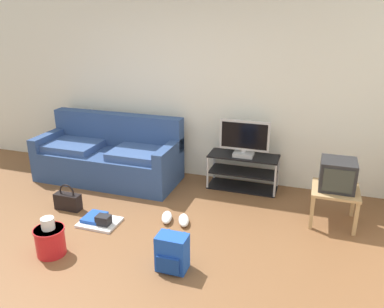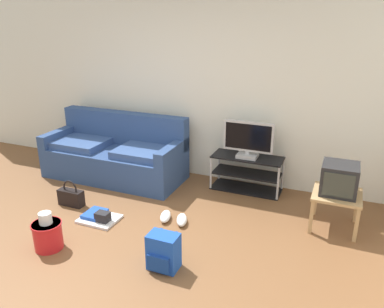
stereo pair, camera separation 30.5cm
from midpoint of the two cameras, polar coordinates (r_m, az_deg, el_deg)
name	(u,v)px [view 2 (the right image)]	position (r m, az deg, el deg)	size (l,w,h in m)	color
ground_plane	(106,262)	(4.00, -10.56, -15.60)	(9.00, 9.80, 0.02)	brown
wall_back	(198,86)	(5.54, 2.47, 10.18)	(9.00, 0.10, 2.70)	silver
couch	(116,155)	(5.76, -9.83, -0.13)	(2.06, 0.86, 0.93)	navy
tv_stand	(247,173)	(5.34, 9.83, -2.88)	(0.96, 0.39, 0.49)	black
flat_tv	(248,140)	(5.15, 10.09, 2.05)	(0.68, 0.22, 0.50)	#B2B2B7
side_table	(336,199)	(4.65, 22.60, -6.22)	(0.52, 0.52, 0.43)	tan
crt_tv	(339,179)	(4.57, 23.00, -3.46)	(0.39, 0.39, 0.34)	#232326
backpack	(163,252)	(3.74, -1.89, -14.48)	(0.29, 0.27, 0.36)	blue
handbag	(71,197)	(5.08, -16.02, -6.21)	(0.33, 0.13, 0.34)	black
cleaning_bucket	(48,234)	(4.24, -18.86, -11.24)	(0.31, 0.31, 0.41)	red
sneakers_pair	(174,218)	(4.55, -0.84, -9.59)	(0.42, 0.30, 0.09)	white
floor_tray	(99,217)	(4.68, -11.93, -9.25)	(0.45, 0.35, 0.14)	silver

